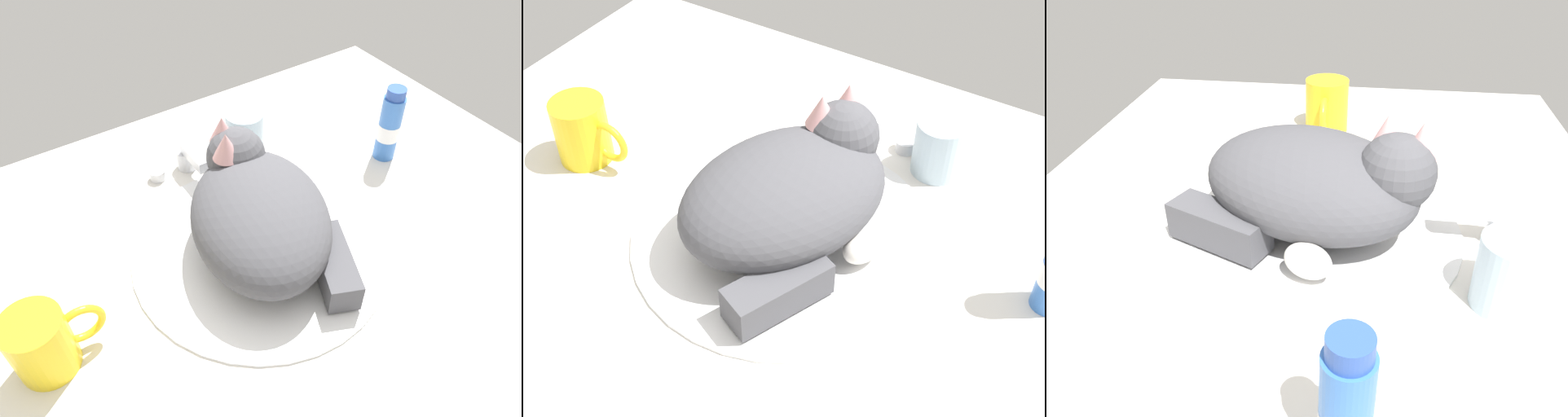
{
  "view_description": "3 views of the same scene",
  "coord_description": "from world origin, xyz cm",
  "views": [
    {
      "loc": [
        -26.61,
        -40.33,
        56.65
      ],
      "look_at": [
        1.89,
        2.64,
        5.5
      ],
      "focal_mm": 34.22,
      "sensor_mm": 36.0,
      "label": 1
    },
    {
      "loc": [
        33.18,
        -54.0,
        65.91
      ],
      "look_at": [
        -0.2,
        0.31,
        4.44
      ],
      "focal_mm": 50.62,
      "sensor_mm": 36.0,
      "label": 2
    },
    {
      "loc": [
        53.19,
        6.72,
        37.02
      ],
      "look_at": [
        1.91,
        -0.12,
        4.26
      ],
      "focal_mm": 35.23,
      "sensor_mm": 36.0,
      "label": 3
    }
  ],
  "objects": [
    {
      "name": "ground_plane",
      "position": [
        0.0,
        0.0,
        -1.5
      ],
      "size": [
        110.0,
        82.5,
        3.0
      ],
      "primitive_type": "cube",
      "color": "silver"
    },
    {
      "name": "faucet",
      "position": [
        0.0,
        22.24,
        2.35
      ],
      "size": [
        14.22,
        8.91,
        5.66
      ],
      "color": "silver",
      "rests_on": "ground_plane"
    },
    {
      "name": "rinse_cup",
      "position": [
        11.0,
        21.58,
        4.01
      ],
      "size": [
        6.81,
        6.81,
        8.02
      ],
      "color": "silver",
      "rests_on": "ground_plane"
    },
    {
      "name": "sink_basin",
      "position": [
        0.0,
        0.0,
        0.46
      ],
      "size": [
        37.87,
        37.87,
        0.91
      ],
      "primitive_type": "cylinder",
      "color": "white",
      "rests_on": "ground_plane"
    },
    {
      "name": "toothpaste_bottle",
      "position": [
        31.05,
        6.44,
        6.44
      ],
      "size": [
        3.88,
        3.88,
        13.82
      ],
      "color": "#3870C6",
      "rests_on": "ground_plane"
    },
    {
      "name": "coffee_mug",
      "position": [
        -31.17,
        -1.12,
        4.54
      ],
      "size": [
        11.65,
        7.41,
        9.08
      ],
      "color": "yellow",
      "rests_on": "ground_plane"
    },
    {
      "name": "cat",
      "position": [
        0.56,
        0.97,
        7.15
      ],
      "size": [
        27.82,
        32.76,
        15.04
      ],
      "color": "#4C4C51",
      "rests_on": "sink_basin"
    }
  ]
}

